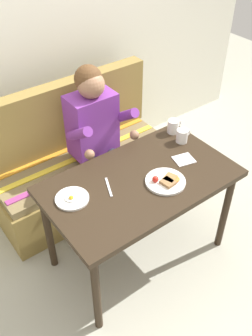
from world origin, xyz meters
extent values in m
plane|color=#ADAC98|center=(0.00, 0.00, 0.00)|extent=(8.00, 8.00, 0.00)
cube|color=silver|center=(0.00, 1.27, 1.30)|extent=(4.40, 0.10, 2.60)
cube|color=black|center=(0.00, 0.00, 0.71)|extent=(1.20, 0.70, 0.04)
cylinder|color=black|center=(-0.54, -0.29, 0.34)|extent=(0.05, 0.05, 0.69)
cylinder|color=black|center=(0.54, -0.29, 0.34)|extent=(0.05, 0.05, 0.69)
cylinder|color=black|center=(-0.54, 0.29, 0.34)|extent=(0.05, 0.05, 0.69)
cylinder|color=black|center=(0.54, 0.29, 0.34)|extent=(0.05, 0.05, 0.69)
cube|color=olive|center=(0.00, 0.72, 0.20)|extent=(1.44, 0.56, 0.40)
cube|color=olive|center=(0.00, 0.72, 0.43)|extent=(1.40, 0.52, 0.06)
cube|color=olive|center=(0.00, 0.94, 0.73)|extent=(1.44, 0.12, 0.54)
cube|color=#93387A|center=(0.00, 0.58, 0.46)|extent=(1.38, 0.05, 0.01)
cube|color=yellow|center=(0.00, 0.72, 0.46)|extent=(1.38, 0.05, 0.01)
cube|color=orange|center=(0.00, 0.86, 0.46)|extent=(1.38, 0.05, 0.01)
cube|color=#763192|center=(0.07, 0.66, 0.76)|extent=(0.34, 0.22, 0.48)
sphere|color=#9E7051|center=(0.07, 0.64, 1.09)|extent=(0.19, 0.19, 0.19)
sphere|color=brown|center=(0.07, 0.67, 1.12)|extent=(0.19, 0.19, 0.19)
cylinder|color=#763192|center=(-0.12, 0.52, 0.83)|extent=(0.07, 0.29, 0.23)
cylinder|color=#763192|center=(0.26, 0.52, 0.83)|extent=(0.07, 0.29, 0.23)
sphere|color=#9E7051|center=(-0.12, 0.40, 0.73)|extent=(0.07, 0.07, 0.07)
sphere|color=#9E7051|center=(0.26, 0.40, 0.73)|extent=(0.07, 0.07, 0.07)
cylinder|color=#232333|center=(-0.01, 0.49, 0.52)|extent=(0.09, 0.34, 0.09)
cylinder|color=#232333|center=(-0.01, 0.32, 0.26)|extent=(0.08, 0.08, 0.52)
cube|color=black|center=(-0.01, 0.26, 0.03)|extent=(0.09, 0.20, 0.05)
cylinder|color=#232333|center=(0.16, 0.49, 0.52)|extent=(0.09, 0.34, 0.09)
cylinder|color=#232333|center=(0.16, 0.32, 0.26)|extent=(0.08, 0.08, 0.52)
cube|color=black|center=(0.16, 0.26, 0.03)|extent=(0.09, 0.20, 0.05)
cylinder|color=white|center=(0.10, -0.11, 0.74)|extent=(0.25, 0.25, 0.02)
cube|color=olive|center=(0.13, -0.12, 0.76)|extent=(0.10, 0.09, 0.02)
cube|color=olive|center=(0.09, -0.15, 0.76)|extent=(0.08, 0.09, 0.02)
sphere|color=red|center=(0.05, -0.08, 0.76)|extent=(0.04, 0.04, 0.04)
ellipsoid|color=#CC6623|center=(0.15, -0.15, 0.76)|extent=(0.06, 0.05, 0.02)
cylinder|color=white|center=(-0.43, 0.10, 0.74)|extent=(0.20, 0.20, 0.01)
ellipsoid|color=white|center=(-0.43, 0.10, 0.75)|extent=(0.09, 0.08, 0.01)
sphere|color=yellow|center=(-0.44, 0.09, 0.76)|extent=(0.03, 0.03, 0.03)
cylinder|color=white|center=(0.48, 0.14, 0.78)|extent=(0.08, 0.08, 0.10)
cylinder|color=brown|center=(0.48, 0.14, 0.82)|extent=(0.07, 0.07, 0.01)
torus|color=white|center=(0.53, 0.14, 0.78)|extent=(0.05, 0.01, 0.05)
cylinder|color=white|center=(0.51, 0.26, 0.78)|extent=(0.08, 0.08, 0.10)
cylinder|color=brown|center=(0.51, 0.26, 0.82)|extent=(0.07, 0.07, 0.01)
torus|color=white|center=(0.56, 0.26, 0.78)|extent=(0.05, 0.01, 0.05)
cube|color=silver|center=(0.35, -0.02, 0.73)|extent=(0.15, 0.14, 0.01)
cube|color=silver|center=(-0.20, 0.06, 0.73)|extent=(0.08, 0.16, 0.00)
camera|label=1|loc=(-1.12, -1.35, 2.28)|focal=40.49mm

